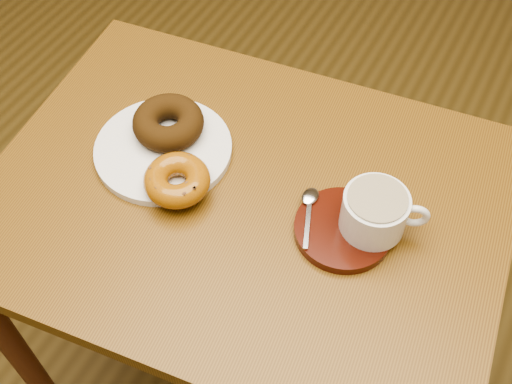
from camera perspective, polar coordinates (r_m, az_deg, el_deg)
The scene contains 7 objects.
cafe_table at distance 1.09m, azimuth -0.93°, elevation -4.04°, with size 0.86×0.68×0.75m.
donut_plate at distance 1.05m, azimuth -8.24°, elevation 3.80°, with size 0.22×0.22×0.01m, color silver.
donut_cinnamon at distance 1.05m, azimuth -7.81°, elevation 6.15°, with size 0.12×0.12×0.04m, color #331F0A.
donut_caramel at distance 0.98m, azimuth -7.04°, elevation 1.06°, with size 0.14×0.14×0.04m.
saucer at distance 0.95m, azimuth 7.75°, elevation -3.32°, with size 0.15×0.15×0.02m, color #340E07.
coffee_cup at distance 0.93m, azimuth 10.59°, elevation -1.73°, with size 0.12×0.10×0.07m.
teaspoon at distance 0.96m, azimuth 4.78°, elevation -0.86°, with size 0.05×0.11×0.01m.
Camera 1 is at (0.42, -0.29, 1.55)m, focal length 45.00 mm.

